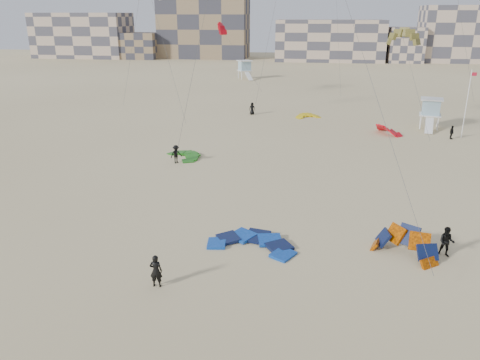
# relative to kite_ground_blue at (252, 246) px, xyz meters

# --- Properties ---
(ground) EXTENTS (320.00, 320.00, 0.00)m
(ground) POSITION_rel_kite_ground_blue_xyz_m (-2.02, -4.32, 0.00)
(ground) COLOR beige
(ground) RESTS_ON ground
(kite_ground_blue) EXTENTS (5.87, 6.06, 1.04)m
(kite_ground_blue) POSITION_rel_kite_ground_blue_xyz_m (0.00, 0.00, 0.00)
(kite_ground_blue) COLOR #1646B8
(kite_ground_blue) RESTS_ON ground
(kite_ground_orange) EXTENTS (5.57, 5.53, 3.94)m
(kite_ground_orange) POSITION_rel_kite_ground_blue_xyz_m (9.03, 0.21, 0.00)
(kite_ground_orange) COLOR #F86900
(kite_ground_orange) RESTS_ON ground
(kite_ground_green) EXTENTS (5.54, 5.52, 1.05)m
(kite_ground_green) POSITION_rel_kite_ground_blue_xyz_m (-9.13, 18.00, 0.00)
(kite_ground_green) COLOR #207C13
(kite_ground_green) RESTS_ON ground
(kite_ground_red_far) EXTENTS (5.05, 4.96, 3.37)m
(kite_ground_red_far) POSITION_rel_kite_ground_blue_xyz_m (12.56, 31.12, 0.00)
(kite_ground_red_far) COLOR red
(kite_ground_red_far) RESTS_ON ground
(kite_ground_yellow) EXTENTS (4.33, 4.44, 1.52)m
(kite_ground_yellow) POSITION_rel_kite_ground_blue_xyz_m (2.91, 39.16, 0.00)
(kite_ground_yellow) COLOR yellow
(kite_ground_yellow) RESTS_ON ground
(kitesurfer_main) EXTENTS (0.68, 0.46, 1.82)m
(kitesurfer_main) POSITION_rel_kite_ground_blue_xyz_m (-4.39, -5.23, 0.91)
(kitesurfer_main) COLOR black
(kitesurfer_main) RESTS_ON ground
(kitesurfer_b) EXTENTS (1.07, 0.95, 1.84)m
(kitesurfer_b) POSITION_rel_kite_ground_blue_xyz_m (11.47, 0.47, 0.92)
(kitesurfer_b) COLOR black
(kitesurfer_b) RESTS_ON ground
(kitesurfer_c) EXTENTS (1.30, 1.23, 1.76)m
(kitesurfer_c) POSITION_rel_kite_ground_blue_xyz_m (-9.36, 15.94, 0.88)
(kitesurfer_c) COLOR black
(kitesurfer_c) RESTS_ON ground
(kitesurfer_d) EXTENTS (0.48, 0.95, 1.56)m
(kitesurfer_d) POSITION_rel_kite_ground_blue_xyz_m (19.33, 29.53, 0.78)
(kitesurfer_d) COLOR black
(kitesurfer_d) RESTS_ON ground
(kitesurfer_e) EXTENTS (0.93, 0.69, 1.73)m
(kitesurfer_e) POSITION_rel_kite_ground_blue_xyz_m (-5.03, 39.99, 0.86)
(kitesurfer_e) COLOR black
(kitesurfer_e) RESTS_ON ground
(kite_fly_olive) EXTENTS (4.89, 14.67, 11.20)m
(kite_fly_olive) POSITION_rel_kite_ground_blue_xyz_m (14.02, 36.41, 10.74)
(kite_fly_olive) COLOR olive
(kite_fly_olive) RESTS_ON ground
(kite_fly_red) EXTENTS (9.00, 4.44, 11.71)m
(kite_fly_red) POSITION_rel_kite_ground_blue_xyz_m (-11.80, 53.44, 11.16)
(kite_fly_red) COLOR red
(kite_fly_red) RESTS_ON ground
(lifeguard_tower_near) EXTENTS (3.13, 5.37, 3.73)m
(lifeguard_tower_near) POSITION_rel_kite_ground_blue_xyz_m (18.03, 34.94, 1.85)
(lifeguard_tower_near) COLOR white
(lifeguard_tower_near) RESTS_ON ground
(lifeguard_tower_far) EXTENTS (3.82, 5.98, 3.98)m
(lifeguard_tower_far) POSITION_rel_kite_ground_blue_xyz_m (-11.60, 78.70, 1.97)
(lifeguard_tower_far) COLOR white
(lifeguard_tower_far) RESTS_ON ground
(flagpole) EXTENTS (0.63, 0.10, 7.74)m
(flagpole) POSITION_rel_kite_ground_blue_xyz_m (20.73, 30.45, 4.07)
(flagpole) COLOR white
(flagpole) RESTS_ON ground
(condo_west_a) EXTENTS (30.00, 15.00, 14.00)m
(condo_west_a) POSITION_rel_kite_ground_blue_xyz_m (-72.02, 125.68, 7.00)
(condo_west_a) COLOR #C5AB90
(condo_west_a) RESTS_ON ground
(condo_west_b) EXTENTS (28.00, 14.00, 18.00)m
(condo_west_b) POSITION_rel_kite_ground_blue_xyz_m (-32.02, 129.68, 9.00)
(condo_west_b) COLOR #897052
(condo_west_b) RESTS_ON ground
(condo_mid) EXTENTS (32.00, 16.00, 12.00)m
(condo_mid) POSITION_rel_kite_ground_blue_xyz_m (7.98, 125.68, 6.00)
(condo_mid) COLOR #C5AB90
(condo_mid) RESTS_ON ground
(condo_east) EXTENTS (26.00, 14.00, 16.00)m
(condo_east) POSITION_rel_kite_ground_blue_xyz_m (47.98, 127.68, 8.00)
(condo_east) COLOR #C5AB90
(condo_east) RESTS_ON ground
(condo_fill_left) EXTENTS (12.00, 10.00, 8.00)m
(condo_fill_left) POSITION_rel_kite_ground_blue_xyz_m (-52.02, 123.68, 4.00)
(condo_fill_left) COLOR #897052
(condo_fill_left) RESTS_ON ground
(condo_fill_right) EXTENTS (10.00, 10.00, 10.00)m
(condo_fill_right) POSITION_rel_kite_ground_blue_xyz_m (29.98, 123.68, 5.00)
(condo_fill_right) COLOR #C5AB90
(condo_fill_right) RESTS_ON ground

